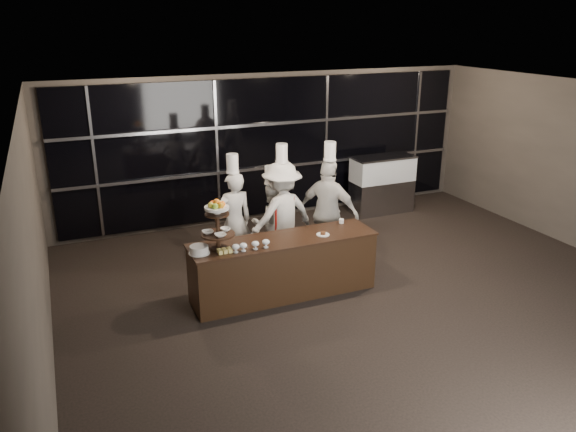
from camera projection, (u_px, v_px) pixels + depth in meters
name	position (u px, v px, depth m)	size (l,w,h in m)	color
room	(414.00, 224.00, 7.24)	(10.00, 10.00, 10.00)	black
window_wall	(273.00, 147.00, 11.52)	(8.60, 0.10, 2.80)	black
buffet_counter	(284.00, 266.00, 8.47)	(2.84, 0.74, 0.92)	black
display_stand	(217.00, 221.00, 7.81)	(0.48, 0.48, 0.74)	black
compotes	(250.00, 245.00, 7.88)	(0.56, 0.11, 0.12)	silver
layer_cake	(199.00, 250.00, 7.78)	(0.30, 0.30, 0.11)	white
pastry_squares	(225.00, 251.00, 7.81)	(0.19, 0.13, 0.05)	#E2D06E
small_plate	(323.00, 234.00, 8.45)	(0.20, 0.20, 0.05)	white
chef_cup	(341.00, 221.00, 8.94)	(0.08, 0.08, 0.07)	white
display_case	(382.00, 181.00, 12.08)	(1.35, 0.59, 1.24)	#A5A5AA
chef_a	(234.00, 220.00, 9.25)	(0.64, 0.45, 1.98)	silver
chef_b	(271.00, 221.00, 9.62)	(0.71, 0.58, 1.69)	silver
chef_c	(282.00, 214.00, 9.39)	(1.28, 0.89, 2.11)	silver
chef_d	(328.00, 212.00, 9.44)	(1.03, 1.11, 2.13)	silver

